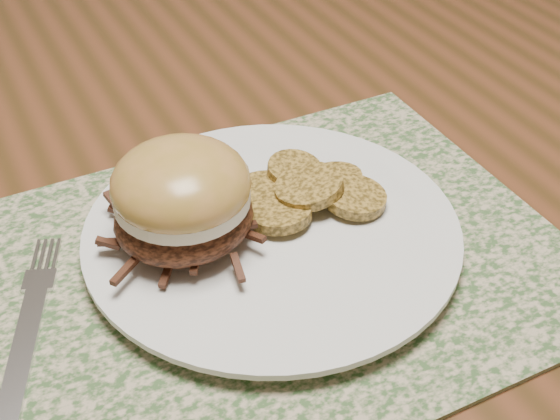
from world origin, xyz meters
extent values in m
cube|color=#5B301A|center=(0.00, 0.00, 0.73)|extent=(1.50, 0.90, 0.04)
cylinder|color=#5B301A|center=(0.69, 0.39, 0.35)|extent=(0.06, 0.06, 0.71)
cube|color=#37562C|center=(0.09, -0.12, 0.75)|extent=(0.45, 0.33, 0.00)
cylinder|color=silver|center=(0.11, -0.10, 0.76)|extent=(0.26, 0.26, 0.02)
ellipsoid|color=black|center=(0.05, -0.09, 0.79)|extent=(0.13, 0.12, 0.04)
cylinder|color=beige|center=(0.05, -0.09, 0.81)|extent=(0.12, 0.12, 0.01)
ellipsoid|color=#A97537|center=(0.05, -0.09, 0.82)|extent=(0.12, 0.12, 0.05)
cylinder|color=olive|center=(0.12, -0.07, 0.77)|extent=(0.05, 0.05, 0.01)
cylinder|color=olive|center=(0.15, -0.06, 0.78)|extent=(0.06, 0.06, 0.02)
cylinder|color=olive|center=(0.18, -0.08, 0.77)|extent=(0.05, 0.05, 0.02)
cylinder|color=olive|center=(0.12, -0.10, 0.78)|extent=(0.07, 0.07, 0.02)
cylinder|color=olive|center=(0.15, -0.09, 0.78)|extent=(0.07, 0.07, 0.02)
cylinder|color=olive|center=(0.18, -0.11, 0.78)|extent=(0.06, 0.06, 0.01)
cube|color=silver|center=(-0.08, -0.14, 0.76)|extent=(0.06, 0.12, 0.00)
cube|color=silver|center=(-0.05, -0.07, 0.76)|extent=(0.03, 0.03, 0.00)
camera|label=1|loc=(-0.08, -0.49, 1.14)|focal=50.00mm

